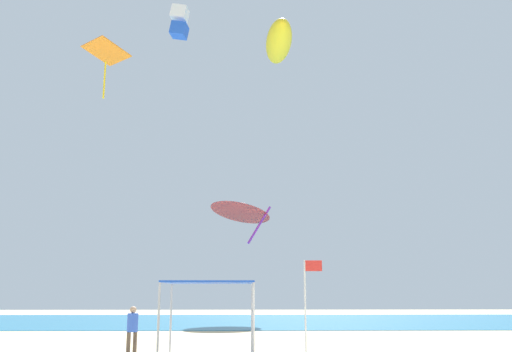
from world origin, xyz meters
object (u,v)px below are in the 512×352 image
Objects in this scene: kite_diamond_orange at (106,54)px; banner_flag at (307,299)px; kite_delta_red at (241,208)px; kite_inflatable_yellow at (279,42)px; person_near_tent at (132,326)px; kite_box_white at (179,22)px; canopy_tent at (210,286)px.

banner_flag is at bearing -7.73° from kite_diamond_orange.
kite_inflatable_yellow is at bearing 165.95° from kite_delta_red.
person_near_tent is 17.91m from kite_diamond_orange.
banner_flag is 0.49× the size of kite_delta_red.
kite_box_white is at bearing 60.73° from kite_inflatable_yellow.
canopy_tent is 1.72× the size of person_near_tent.
kite_diamond_orange is at bearing 120.74° from canopy_tent.
kite_inflatable_yellow reaches higher than kite_diamond_orange.
kite_box_white reaches higher than banner_flag.
kite_box_white is (-7.31, 21.80, 21.40)m from banner_flag.
kite_inflatable_yellow is 9.45m from kite_box_white.
banner_flag is 31.41m from kite_box_white.
canopy_tent is at bearing 18.85° from kite_box_white.
kite_box_white is at bearing 53.50° from kite_delta_red.
banner_flag is at bearing 177.85° from kite_inflatable_yellow.
person_near_tent is 0.52× the size of kite_diamond_orange.
kite_inflatable_yellow reaches higher than kite_delta_red.
kite_inflatable_yellow is at bearing 16.34° from person_near_tent.
canopy_tent is at bearing 167.85° from kite_inflatable_yellow.
canopy_tent is 23.43m from kite_delta_red.
kite_diamond_orange is at bearing 131.39° from banner_flag.
person_near_tent is 21.70m from kite_delta_red.
banner_flag is 20.71m from kite_diamond_orange.
kite_diamond_orange is (-2.88, -10.25, -7.55)m from kite_box_white.
kite_box_white is (-5.04, -0.59, 14.95)m from kite_delta_red.
kite_diamond_orange reaches higher than banner_flag.
kite_diamond_orange is (-4.08, 9.18, 14.83)m from person_near_tent.
kite_inflatable_yellow is at bearing 69.92° from kite_box_white.
kite_delta_red is 15.78m from kite_box_white.
kite_diamond_orange is (-10.55, -6.12, -3.88)m from kite_inflatable_yellow.
kite_delta_red is 12.50m from kite_inflatable_yellow.
kite_box_white is at bearing 115.20° from kite_diamond_orange.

